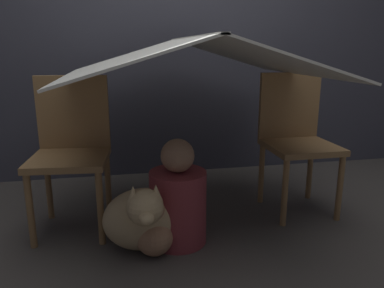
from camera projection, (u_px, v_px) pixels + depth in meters
name	position (u px, v px, depth m)	size (l,w,h in m)	color
ground_plane	(200.00, 237.00, 2.11)	(8.80, 8.80, 0.00)	#47423D
wall_back	(168.00, 19.00, 2.93)	(7.00, 0.05, 2.50)	#3D3D47
chair_left	(71.00, 146.00, 2.14)	(0.45, 0.45, 0.88)	olive
chair_right	(296.00, 135.00, 2.40)	(0.42, 0.42, 0.88)	olive
sheet_canopy	(192.00, 57.00, 2.08)	(1.40, 1.33, 0.22)	silver
person_front	(178.00, 201.00, 2.00)	(0.30, 0.30, 0.58)	maroon
dog	(144.00, 217.00, 1.92)	(0.42, 0.41, 0.41)	tan
plush_toy	(154.00, 232.00, 1.90)	(0.19, 0.19, 0.30)	tan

